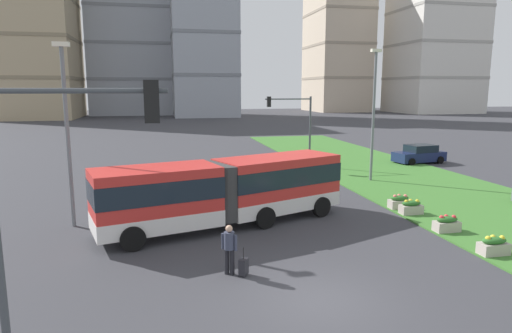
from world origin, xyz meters
name	(u,v)px	position (x,y,z in m)	size (l,w,h in m)	color
ground_plane	(320,301)	(0.00, 0.00, 0.00)	(260.00, 260.00, 0.00)	#38383D
grass_median	(458,199)	(12.06, 10.00, 0.04)	(10.00, 70.00, 0.08)	#3D752D
articulated_bus	(226,190)	(-1.64, 7.98, 1.65)	(11.92, 6.10, 3.00)	red
car_navy_sedan	(419,154)	(17.10, 21.93, 0.75)	(4.62, 2.55, 1.58)	#19234C
pedestrian_crossing	(229,246)	(-2.33, 2.47, 1.00)	(0.50, 0.36, 1.74)	black
rolling_suitcase	(244,267)	(-1.88, 2.27, 0.31)	(0.40, 0.43, 0.97)	#232328
flower_planter_0	(494,245)	(7.66, 2.00, 0.43)	(1.10, 0.56, 0.74)	#B7AD9E
flower_planter_1	(447,224)	(7.66, 4.82, 0.43)	(1.10, 0.56, 0.74)	#B7AD9E
flower_planter_2	(411,207)	(7.66, 7.66, 0.43)	(1.10, 0.56, 0.74)	#B7AD9E
flower_planter_3	(400,202)	(7.66, 8.77, 0.43)	(1.10, 0.56, 0.74)	#B7AD9E
traffic_light_near_left	(50,193)	(-6.51, -3.00, 4.32)	(3.27, 0.28, 6.39)	#474C51
traffic_light_far_right	(295,119)	(6.00, 22.00, 3.93)	(3.77, 0.28, 5.68)	#474C51
streetlight_left	(67,127)	(-8.50, 9.33, 4.56)	(0.70, 0.28, 8.24)	slate
streetlight_median	(374,110)	(9.56, 15.83, 4.86)	(0.70, 0.28, 8.83)	slate
apartment_tower_west	(33,21)	(-30.00, 94.08, 20.62)	(16.61, 19.73, 41.20)	tan
apartment_tower_westcentre	(131,12)	(-10.47, 106.78, 25.03)	(20.43, 17.04, 50.01)	#9EA3AD
apartment_tower_centre	(203,16)	(6.12, 93.83, 22.65)	(14.68, 15.87, 45.26)	#9EA3AD
apartment_tower_eastcentre	(337,47)	(46.09, 111.29, 18.15)	(14.92, 19.54, 36.26)	#C6B299
apartment_tower_east	(437,12)	(68.64, 98.27, 26.63)	(20.03, 19.69, 53.22)	silver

